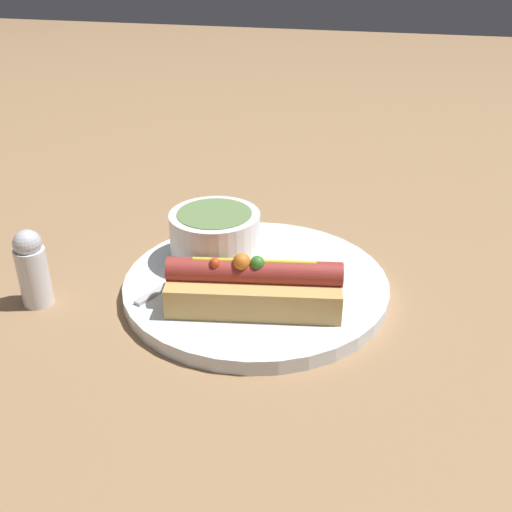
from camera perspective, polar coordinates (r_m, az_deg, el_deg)
ground_plane at (r=0.67m, az=0.00°, el=-3.37°), size 4.00×4.00×0.00m
dinner_plate at (r=0.66m, az=0.00°, el=-2.78°), size 0.29×0.29×0.02m
hot_dog at (r=0.60m, az=-0.18°, el=-2.91°), size 0.18×0.10×0.06m
soup_bowl at (r=0.69m, az=-3.91°, el=2.07°), size 0.10×0.10×0.06m
spoon at (r=0.69m, az=-4.71°, el=-0.44°), size 0.07×0.15×0.01m
salt_shaker at (r=0.67m, az=-20.53°, el=-1.08°), size 0.03×0.03×0.09m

